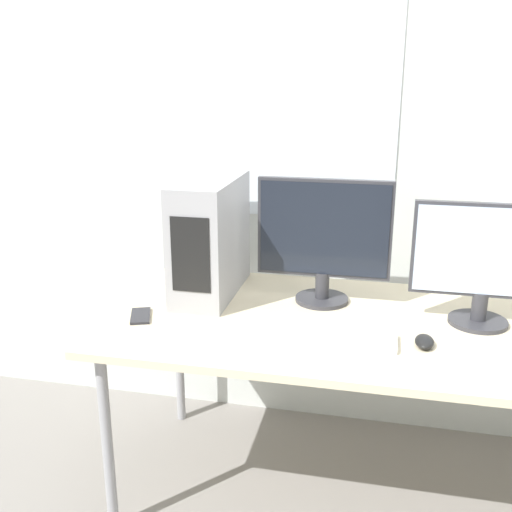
{
  "coord_description": "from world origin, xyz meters",
  "views": [
    {
      "loc": [
        -0.22,
        -1.59,
        1.62
      ],
      "look_at": [
        -0.68,
        0.46,
        0.97
      ],
      "focal_mm": 42.0,
      "sensor_mm": 36.0,
      "label": 1
    }
  ],
  "objects_px": {
    "mouse": "(424,342)",
    "monitor_main": "(324,238)",
    "monitor_right_near": "(485,261)",
    "keyboard": "(323,337)",
    "cell_phone": "(141,316)",
    "pc_tower": "(210,237)"
  },
  "relations": [
    {
      "from": "monitor_right_near",
      "to": "cell_phone",
      "type": "xyz_separation_m",
      "value": [
        -1.22,
        -0.21,
        -0.23
      ]
    },
    {
      "from": "cell_phone",
      "to": "monitor_right_near",
      "type": "bearing_deg",
      "value": -10.74
    },
    {
      "from": "monitor_right_near",
      "to": "mouse",
      "type": "xyz_separation_m",
      "value": [
        -0.2,
        -0.23,
        -0.22
      ]
    },
    {
      "from": "monitor_main",
      "to": "monitor_right_near",
      "type": "relative_size",
      "value": 1.02
    },
    {
      "from": "pc_tower",
      "to": "keyboard",
      "type": "height_order",
      "value": "pc_tower"
    },
    {
      "from": "cell_phone",
      "to": "monitor_main",
      "type": "bearing_deg",
      "value": 5.17
    },
    {
      "from": "pc_tower",
      "to": "keyboard",
      "type": "distance_m",
      "value": 0.66
    },
    {
      "from": "keyboard",
      "to": "mouse",
      "type": "relative_size",
      "value": 4.62
    },
    {
      "from": "monitor_main",
      "to": "cell_phone",
      "type": "distance_m",
      "value": 0.75
    },
    {
      "from": "monitor_right_near",
      "to": "mouse",
      "type": "distance_m",
      "value": 0.38
    },
    {
      "from": "monitor_right_near",
      "to": "keyboard",
      "type": "relative_size",
      "value": 1.03
    },
    {
      "from": "keyboard",
      "to": "cell_phone",
      "type": "distance_m",
      "value": 0.69
    },
    {
      "from": "pc_tower",
      "to": "keyboard",
      "type": "bearing_deg",
      "value": -35.39
    },
    {
      "from": "mouse",
      "to": "monitor_main",
      "type": "bearing_deg",
      "value": 138.88
    },
    {
      "from": "pc_tower",
      "to": "monitor_main",
      "type": "distance_m",
      "value": 0.46
    },
    {
      "from": "pc_tower",
      "to": "monitor_main",
      "type": "relative_size",
      "value": 0.98
    },
    {
      "from": "keyboard",
      "to": "cell_phone",
      "type": "height_order",
      "value": "keyboard"
    },
    {
      "from": "pc_tower",
      "to": "cell_phone",
      "type": "relative_size",
      "value": 3.14
    },
    {
      "from": "keyboard",
      "to": "pc_tower",
      "type": "bearing_deg",
      "value": 144.61
    },
    {
      "from": "monitor_right_near",
      "to": "cell_phone",
      "type": "height_order",
      "value": "monitor_right_near"
    },
    {
      "from": "pc_tower",
      "to": "cell_phone",
      "type": "height_order",
      "value": "pc_tower"
    },
    {
      "from": "monitor_main",
      "to": "keyboard",
      "type": "bearing_deg",
      "value": -82.47
    }
  ]
}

